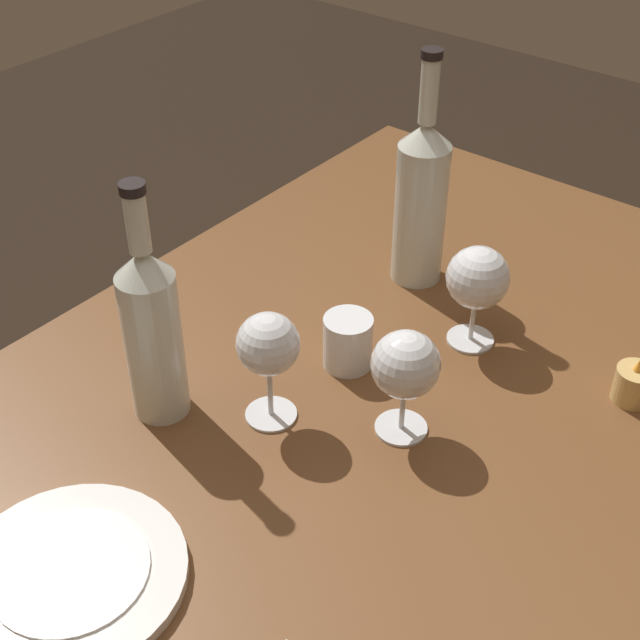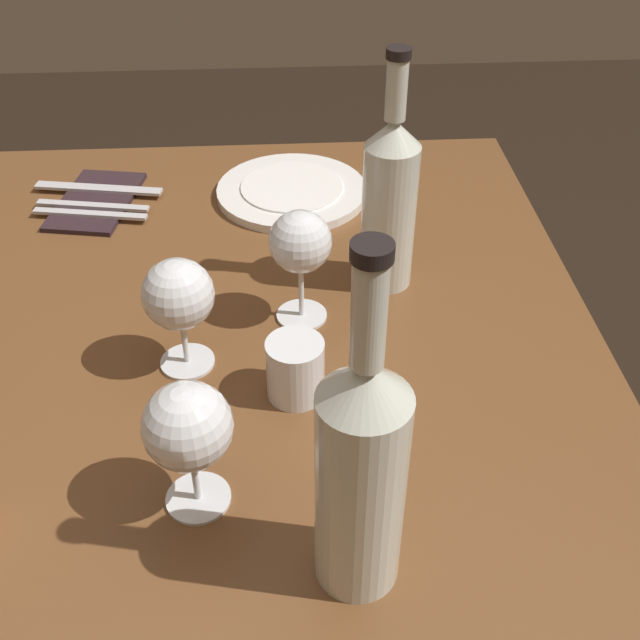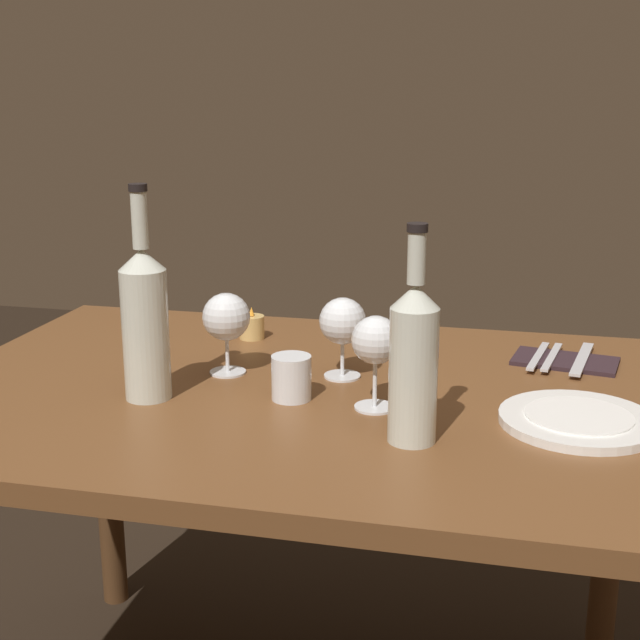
# 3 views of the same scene
# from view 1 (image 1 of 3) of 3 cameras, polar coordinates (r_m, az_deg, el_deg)

# --- Properties ---
(dining_table) EXTENTS (1.30, 0.90, 0.74)m
(dining_table) POSITION_cam_1_polar(r_m,az_deg,el_deg) (1.27, 3.75, -6.90)
(dining_table) COLOR brown
(dining_table) RESTS_ON ground
(wine_glass_left) EXTENTS (0.09, 0.09, 0.15)m
(wine_glass_left) POSITION_cam_1_polar(r_m,az_deg,el_deg) (1.23, 9.88, 2.51)
(wine_glass_left) COLOR white
(wine_glass_left) RESTS_ON dining_table
(wine_glass_right) EXTENTS (0.08, 0.08, 0.15)m
(wine_glass_right) POSITION_cam_1_polar(r_m,az_deg,el_deg) (1.08, 5.39, -2.95)
(wine_glass_right) COLOR white
(wine_glass_right) RESTS_ON dining_table
(wine_glass_centre) EXTENTS (0.08, 0.08, 0.16)m
(wine_glass_centre) POSITION_cam_1_polar(r_m,az_deg,el_deg) (1.08, -3.28, -1.67)
(wine_glass_centre) COLOR white
(wine_glass_centre) RESTS_ON dining_table
(wine_bottle) EXTENTS (0.08, 0.08, 0.36)m
(wine_bottle) POSITION_cam_1_polar(r_m,az_deg,el_deg) (1.34, 6.37, 7.61)
(wine_bottle) COLOR silver
(wine_bottle) RESTS_ON dining_table
(wine_bottle_second) EXTENTS (0.07, 0.07, 0.32)m
(wine_bottle_second) POSITION_cam_1_polar(r_m,az_deg,el_deg) (1.10, -10.51, -0.57)
(wine_bottle_second) COLOR silver
(wine_bottle_second) RESTS_ON dining_table
(water_tumbler) EXTENTS (0.07, 0.07, 0.08)m
(water_tumbler) POSITION_cam_1_polar(r_m,az_deg,el_deg) (1.21, 1.72, -1.51)
(water_tumbler) COLOR white
(water_tumbler) RESTS_ON dining_table
(votive_candle) EXTENTS (0.05, 0.05, 0.07)m
(votive_candle) POSITION_cam_1_polar(r_m,az_deg,el_deg) (1.23, 19.11, -3.90)
(votive_candle) COLOR #DBB266
(votive_candle) RESTS_ON dining_table
(dinner_plate) EXTENTS (0.24, 0.24, 0.02)m
(dinner_plate) POSITION_cam_1_polar(r_m,az_deg,el_deg) (1.01, -15.36, -15.18)
(dinner_plate) COLOR white
(dinner_plate) RESTS_ON dining_table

